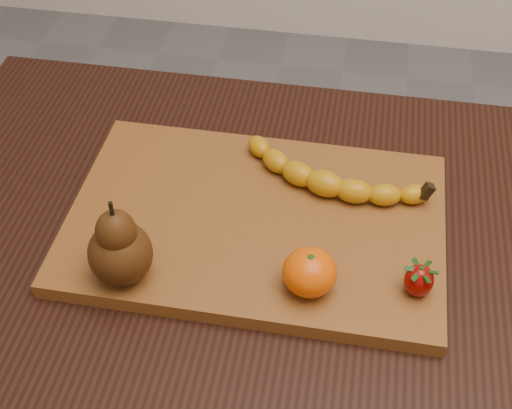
% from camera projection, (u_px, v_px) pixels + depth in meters
% --- Properties ---
extents(table, '(1.00, 0.70, 0.76)m').
position_uv_depth(table, '(282.00, 309.00, 0.91)').
color(table, black).
rests_on(table, ground).
extents(cutting_board, '(0.45, 0.30, 0.02)m').
position_uv_depth(cutting_board, '(256.00, 222.00, 0.87)').
color(cutting_board, brown).
rests_on(cutting_board, table).
extents(banana, '(0.22, 0.11, 0.03)m').
position_uv_depth(banana, '(325.00, 183.00, 0.88)').
color(banana, '#C48609').
rests_on(banana, cutting_board).
extents(pear, '(0.08, 0.08, 0.11)m').
position_uv_depth(pear, '(118.00, 241.00, 0.76)').
color(pear, '#44240A').
rests_on(pear, cutting_board).
extents(mandarin, '(0.08, 0.08, 0.05)m').
position_uv_depth(mandarin, '(310.00, 272.00, 0.76)').
color(mandarin, '#EB5202').
rests_on(mandarin, cutting_board).
extents(strawberry, '(0.03, 0.03, 0.04)m').
position_uv_depth(strawberry, '(419.00, 280.00, 0.76)').
color(strawberry, '#8B0603').
rests_on(strawberry, cutting_board).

